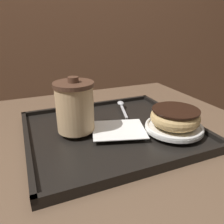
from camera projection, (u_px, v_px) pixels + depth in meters
name	position (u px, v px, depth m)	size (l,w,h in m)	color
cafe_table	(120.00, 188.00, 0.66)	(0.83, 0.88, 0.73)	brown
serving_tray	(112.00, 131.00, 0.60)	(0.45, 0.40, 0.02)	black
napkin_paper	(119.00, 129.00, 0.57)	(0.16, 0.15, 0.00)	white
coffee_cup_front	(75.00, 106.00, 0.55)	(0.10, 0.10, 0.14)	#E0B784
plate_with_chocolate_donut	(174.00, 127.00, 0.57)	(0.15, 0.15, 0.01)	white
donut_chocolate_glazed	(175.00, 117.00, 0.56)	(0.13, 0.13, 0.04)	#DBB270
spoon	(121.00, 105.00, 0.73)	(0.05, 0.14, 0.01)	silver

